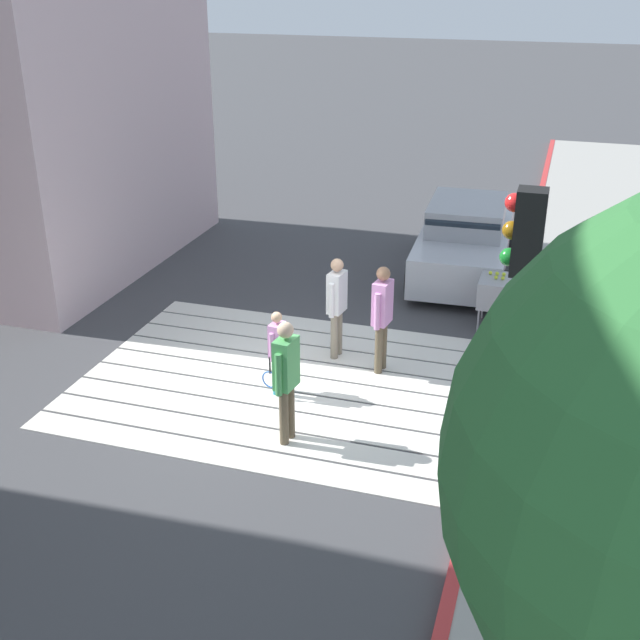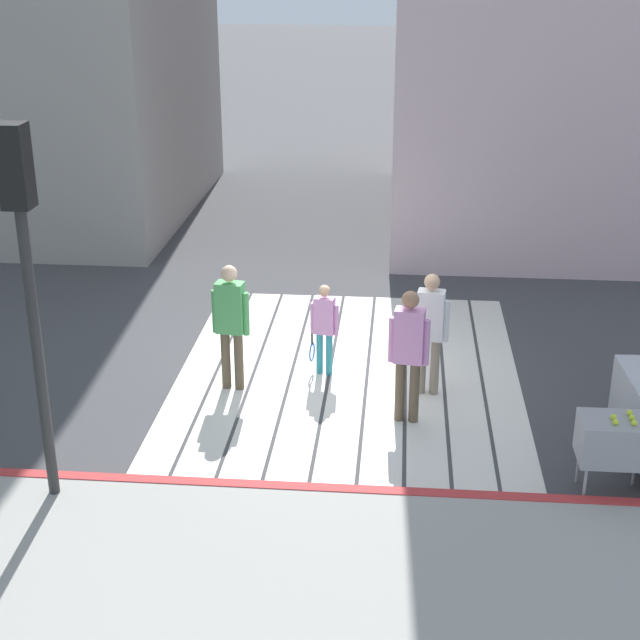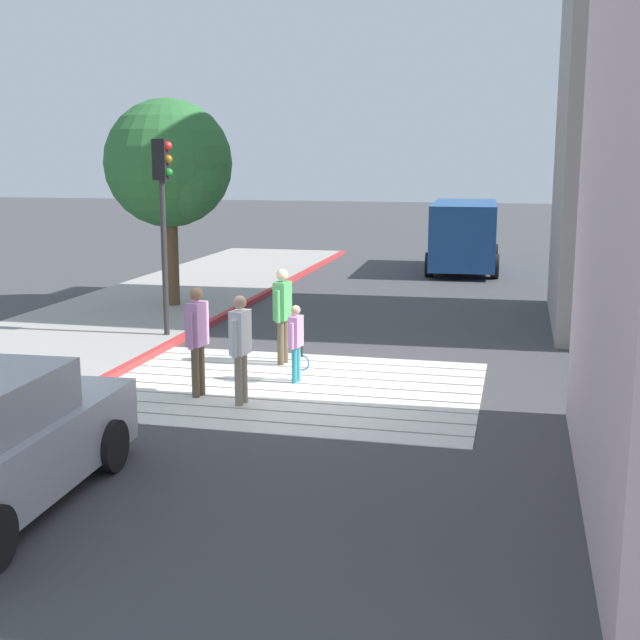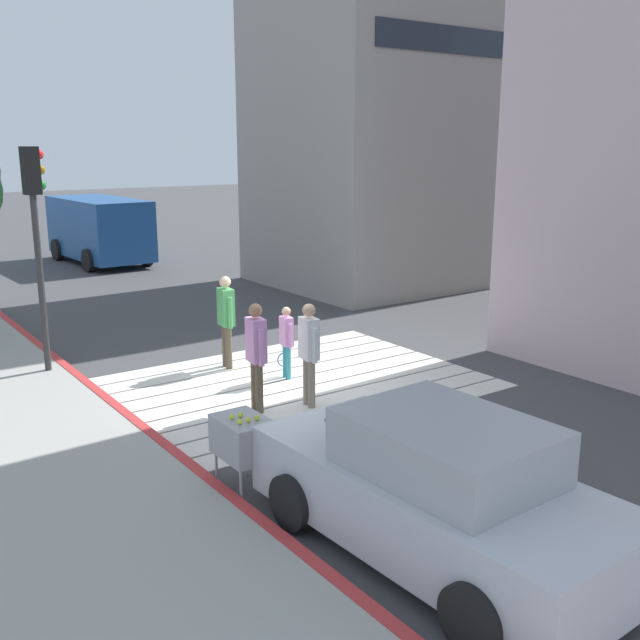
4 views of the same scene
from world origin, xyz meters
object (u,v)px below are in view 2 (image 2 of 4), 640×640
Objects in this scene: traffic_light_corner at (25,242)px; pedestrian_child_with_racket at (324,324)px; tennis_ball_cart at (615,440)px; pedestrian_adult_side at (409,347)px; pedestrian_adult_trailing at (231,318)px; pedestrian_adult_lead at (430,326)px.

traffic_light_corner reaches higher than pedestrian_child_with_racket.
pedestrian_child_with_racket is (3.58, -2.73, -2.26)m from traffic_light_corner.
tennis_ball_cart is 2.81m from pedestrian_adult_side.
pedestrian_adult_side reaches higher than tennis_ball_cart.
pedestrian_adult_trailing is at bearing 63.95° from tennis_ball_cart.
tennis_ball_cart is at bearing -116.05° from pedestrian_adult_trailing.
pedestrian_adult_lead is at bearing -88.32° from pedestrian_adult_trailing.
pedestrian_adult_side is (-0.83, 0.29, 0.03)m from pedestrian_adult_lead.
pedestrian_adult_side is (2.24, -3.93, -1.98)m from traffic_light_corner.
pedestrian_child_with_racket is at bearing -64.32° from pedestrian_adult_trailing.
traffic_light_corner is at bearing 126.08° from pedestrian_adult_lead.
pedestrian_adult_side is (1.56, 2.31, 0.36)m from tennis_ball_cart.
pedestrian_adult_lead is at bearing 40.14° from tennis_ball_cart.
pedestrian_adult_side is at bearing -138.35° from pedestrian_child_with_racket.
tennis_ball_cart is (0.68, -6.23, -2.34)m from traffic_light_corner.
pedestrian_adult_trailing is (-0.08, 2.71, 0.04)m from pedestrian_adult_lead.
pedestrian_child_with_racket is at bearing 41.65° from pedestrian_adult_side.
pedestrian_adult_trailing is at bearing 72.72° from pedestrian_adult_side.
traffic_light_corner is 6.69m from tennis_ball_cart.
pedestrian_child_with_racket is (0.59, -1.23, -0.29)m from pedestrian_adult_trailing.
tennis_ball_cart is 3.15m from pedestrian_adult_lead.
pedestrian_adult_lead is at bearing -53.92° from traffic_light_corner.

